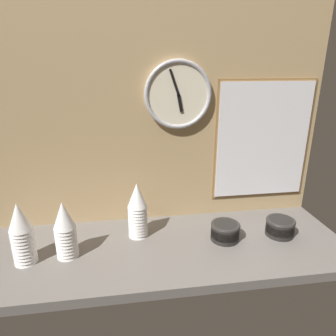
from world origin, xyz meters
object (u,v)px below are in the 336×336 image
(cup_stack_far_left, at_px, (21,234))
(bowl_stack_right, at_px, (225,231))
(cup_stack_left, at_px, (65,230))
(cup_stack_center, at_px, (137,210))
(bowl_stack_far_right, at_px, (280,226))
(menu_board, at_px, (263,141))
(wall_clock, at_px, (178,95))

(cup_stack_far_left, height_order, bowl_stack_right, cup_stack_far_left)
(cup_stack_left, relative_size, bowl_stack_right, 1.87)
(cup_stack_center, relative_size, bowl_stack_right, 1.98)
(bowl_stack_far_right, xyz_separation_m, menu_board, (-0.01, 0.24, 0.34))
(cup_stack_left, relative_size, cup_stack_far_left, 0.94)
(bowl_stack_right, relative_size, bowl_stack_far_right, 1.00)
(wall_clock, bearing_deg, bowl_stack_far_right, -27.83)
(cup_stack_far_left, xyz_separation_m, menu_board, (1.09, 0.29, 0.26))
(wall_clock, bearing_deg, cup_stack_left, -152.45)
(cup_stack_far_left, distance_m, bowl_stack_right, 0.84)
(cup_stack_left, height_order, cup_stack_far_left, cup_stack_far_left)
(cup_stack_center, height_order, wall_clock, wall_clock)
(cup_stack_far_left, height_order, bowl_stack_far_right, cup_stack_far_left)
(cup_stack_center, height_order, bowl_stack_right, cup_stack_center)
(wall_clock, bearing_deg, cup_stack_center, -144.54)
(cup_stack_center, xyz_separation_m, menu_board, (0.63, 0.15, 0.26))
(cup_stack_far_left, xyz_separation_m, wall_clock, (0.66, 0.28, 0.49))
(cup_stack_left, xyz_separation_m, cup_stack_far_left, (-0.16, -0.02, 0.01))
(cup_stack_far_left, relative_size, wall_clock, 0.84)
(wall_clock, bearing_deg, bowl_stack_right, -52.94)
(bowl_stack_far_right, distance_m, menu_board, 0.42)
(menu_board, bearing_deg, wall_clock, -178.82)
(cup_stack_left, distance_m, cup_stack_far_left, 0.16)
(cup_stack_far_left, height_order, wall_clock, wall_clock)
(cup_stack_left, relative_size, bowl_stack_far_right, 1.87)
(wall_clock, height_order, menu_board, wall_clock)
(cup_stack_far_left, bearing_deg, wall_clock, 22.94)
(cup_stack_far_left, relative_size, bowl_stack_right, 1.98)
(cup_stack_center, height_order, cup_stack_left, cup_stack_center)
(cup_stack_left, bearing_deg, wall_clock, 27.55)
(cup_stack_left, relative_size, menu_board, 0.41)
(cup_stack_left, bearing_deg, cup_stack_far_left, -173.57)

